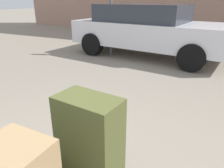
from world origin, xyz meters
The scene contains 4 objects.
suitcase_teal_rear_right centered at (-0.17, 0.06, 0.45)m, with size 0.55×0.39×0.22m, color #144C51.
suitcase_olive_front_right centered at (0.31, 0.24, 0.67)m, with size 0.42×0.24×0.65m, color #4C5128.
parked_car centered at (-0.89, 5.32, 0.76)m, with size 4.49×2.33×1.42m.
no_parking_sign centered at (-1.90, 4.99, 1.49)m, with size 0.50×0.09×2.40m.
Camera 1 is at (0.97, -0.76, 1.55)m, focal length 34.70 mm.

